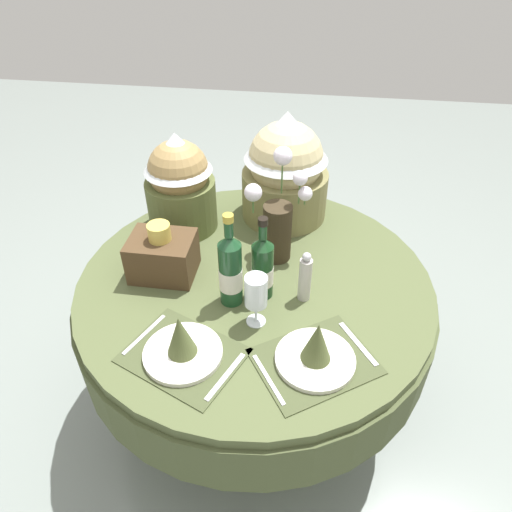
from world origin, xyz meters
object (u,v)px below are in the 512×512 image
place_setting_right (316,351)px  wine_glass_right (256,292)px  place_setting_left (182,345)px  woven_basket_side_left (163,255)px  dining_table (255,308)px  flower_vase (278,219)px  gift_tub_back_centre (286,165)px  pepper_mill (305,278)px  wine_bottle_left (262,267)px  gift_tub_back_left (179,180)px  wine_bottle_centre (230,270)px

place_setting_right → wine_glass_right: 0.25m
place_setting_left → woven_basket_side_left: woven_basket_side_left is taller
dining_table → flower_vase: bearing=66.4°
wine_glass_right → place_setting_left: bearing=-139.1°
place_setting_right → gift_tub_back_centre: 0.83m
place_setting_right → place_setting_left: bearing=-175.3°
gift_tub_back_centre → woven_basket_side_left: gift_tub_back_centre is taller
pepper_mill → wine_bottle_left: bearing=-179.4°
dining_table → gift_tub_back_centre: 0.59m
place_setting_right → gift_tub_back_left: size_ratio=1.04×
gift_tub_back_centre → woven_basket_side_left: (-0.39, -0.45, -0.15)m
wine_bottle_left → pepper_mill: (0.14, 0.00, -0.03)m
dining_table → woven_basket_side_left: bearing=-178.0°
flower_vase → wine_glass_right: 0.36m
flower_vase → wine_bottle_left: 0.23m
wine_bottle_left → gift_tub_back_left: (-0.38, 0.37, 0.09)m
wine_bottle_centre → wine_glass_right: bearing=-42.5°
place_setting_right → wine_bottle_left: size_ratio=1.35×
place_setting_left → gift_tub_back_left: 0.72m
wine_bottle_left → pepper_mill: 0.15m
pepper_mill → place_setting_left: bearing=-138.3°
gift_tub_back_left → wine_bottle_centre: bearing=-56.3°
gift_tub_back_left → pepper_mill: bearing=-35.4°
place_setting_right → pepper_mill: bearing=100.6°
dining_table → wine_glass_right: size_ratio=6.93×
pepper_mill → gift_tub_back_centre: (-0.12, 0.51, 0.15)m
flower_vase → wine_bottle_left: size_ratio=1.30×
woven_basket_side_left → dining_table: bearing=2.0°
place_setting_right → woven_basket_side_left: woven_basket_side_left is taller
pepper_mill → gift_tub_back_centre: gift_tub_back_centre is taller
wine_bottle_left → wine_glass_right: size_ratio=1.68×
woven_basket_side_left → place_setting_right: bearing=-30.9°
place_setting_left → wine_glass_right: size_ratio=2.21×
wine_bottle_centre → wine_glass_right: 0.13m
wine_glass_right → woven_basket_side_left: size_ratio=0.83×
dining_table → place_setting_left: place_setting_left is taller
place_setting_right → wine_glass_right: bearing=144.8°
wine_bottle_centre → gift_tub_back_centre: 0.58m
place_setting_right → gift_tub_back_left: bearing=131.6°
pepper_mill → dining_table: bearing=157.8°
place_setting_left → wine_glass_right: 0.27m
place_setting_left → gift_tub_back_centre: (0.23, 0.82, 0.19)m
pepper_mill → gift_tub_back_left: 0.65m
flower_vase → wine_bottle_centre: flower_vase is taller
dining_table → wine_bottle_centre: bearing=-117.5°
wine_bottle_left → place_setting_right: bearing=-54.5°
wine_bottle_left → woven_basket_side_left: size_ratio=1.39×
flower_vase → woven_basket_side_left: bearing=-158.0°
place_setting_left → gift_tub_back_left: size_ratio=1.02×
wine_bottle_centre → woven_basket_side_left: size_ratio=1.53×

